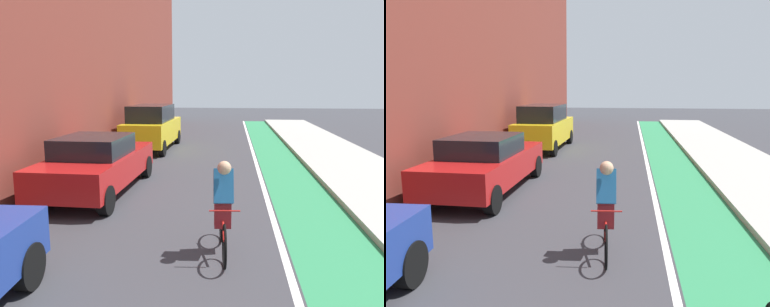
% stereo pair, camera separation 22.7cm
% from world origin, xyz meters
% --- Properties ---
extents(ground_plane, '(77.10, 77.10, 0.00)m').
position_xyz_m(ground_plane, '(0.00, 13.52, 0.00)').
color(ground_plane, '#38383D').
extents(bike_lane_paint, '(1.60, 35.05, 0.00)m').
position_xyz_m(bike_lane_paint, '(2.79, 15.52, 0.00)').
color(bike_lane_paint, '#2D8451').
rests_on(bike_lane_paint, ground).
extents(lane_divider_stripe, '(0.12, 35.05, 0.00)m').
position_xyz_m(lane_divider_stripe, '(1.89, 15.52, 0.00)').
color(lane_divider_stripe, white).
rests_on(lane_divider_stripe, ground).
extents(sidewalk_right, '(3.06, 35.05, 0.14)m').
position_xyz_m(sidewalk_right, '(5.12, 15.52, 0.07)').
color(sidewalk_right, '#A8A59E').
rests_on(sidewalk_right, ground).
extents(building_facade_left, '(4.15, 35.05, 10.76)m').
position_xyz_m(building_facade_left, '(-5.39, 15.50, 5.38)').
color(building_facade_left, brown).
rests_on(building_facade_left, ground).
extents(parked_sedan_red, '(2.02, 4.75, 1.53)m').
position_xyz_m(parked_sedan_red, '(-2.54, 11.34, 0.79)').
color(parked_sedan_red, red).
rests_on(parked_sedan_red, ground).
extents(parked_suv_yellow_cab, '(1.93, 4.74, 1.98)m').
position_xyz_m(parked_suv_yellow_cab, '(-2.54, 18.49, 1.02)').
color(parked_suv_yellow_cab, yellow).
rests_on(parked_suv_yellow_cab, ground).
extents(cyclist_mid, '(0.48, 1.74, 1.63)m').
position_xyz_m(cyclist_mid, '(0.86, 7.87, 0.81)').
color(cyclist_mid, black).
rests_on(cyclist_mid, ground).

